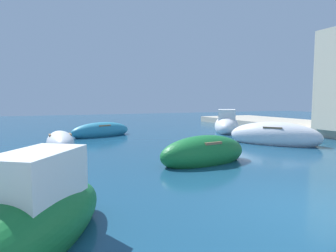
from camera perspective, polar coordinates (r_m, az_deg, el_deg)
name	(u,v)px	position (r m, az deg, el deg)	size (l,w,h in m)	color
ground	(316,210)	(6.82, 26.91, -14.29)	(80.00, 80.00, 0.00)	navy
moored_boat_0	(60,143)	(13.94, -20.19, -3.06)	(1.19, 3.20, 1.05)	white
moored_boat_1	(204,153)	(10.34, 6.96, -5.24)	(3.64, 1.89, 1.25)	#197233
moored_boat_2	(226,125)	(20.57, 11.31, 0.22)	(3.90, 4.69, 1.86)	white
moored_boat_3	(274,136)	(15.52, 19.98, -1.85)	(3.88, 4.47, 1.43)	white
moored_boat_4	(29,222)	(4.91, -25.36, -16.58)	(3.17, 3.80, 1.69)	#197233
moored_boat_6	(101,131)	(18.24, -12.87, -0.96)	(4.03, 2.45, 1.09)	teal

